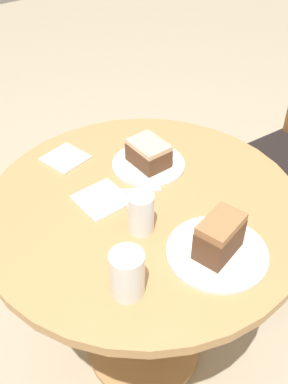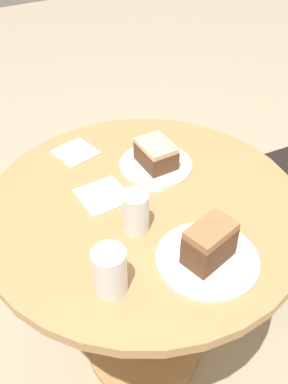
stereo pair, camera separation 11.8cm
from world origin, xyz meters
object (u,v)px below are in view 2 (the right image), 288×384
object	(u,v)px
plate_near	(156,165)
cake_slice_near	(156,154)
glass_lemonade	(136,214)
glass_water	(110,273)
cake_slice_far	(210,243)
plate_far	(207,259)

from	to	relation	value
plate_near	cake_slice_near	bearing A→B (deg)	26.57
cake_slice_near	glass_lemonade	bearing A→B (deg)	-39.83
glass_lemonade	glass_water	bearing A→B (deg)	-43.62
plate_near	glass_water	xyz separation A→B (m)	(0.34, -0.30, 0.05)
plate_near	glass_water	bearing A→B (deg)	-41.43
cake_slice_near	cake_slice_far	xyz separation A→B (m)	(0.38, -0.07, 0.01)
cake_slice_near	plate_far	bearing A→B (deg)	-10.58
cake_slice_near	glass_lemonade	xyz separation A→B (m)	(0.20, -0.17, 0.00)
cake_slice_near	plate_near	bearing A→B (deg)	-153.43
plate_near	cake_slice_far	distance (m)	0.39
plate_far	plate_near	bearing A→B (deg)	169.42
cake_slice_near	glass_water	xyz separation A→B (m)	(0.34, -0.30, 0.00)
cake_slice_far	glass_water	bearing A→B (deg)	-98.29
plate_far	cake_slice_far	size ratio (longest dim) A/B	1.84
plate_far	cake_slice_near	bearing A→B (deg)	169.42
glass_lemonade	glass_water	size ratio (longest dim) A/B	0.96
plate_far	glass_water	xyz separation A→B (m)	(-0.03, -0.23, 0.05)
cake_slice_far	glass_lemonade	xyz separation A→B (m)	(-0.17, -0.10, -0.01)
plate_far	cake_slice_far	bearing A→B (deg)	0.00
glass_lemonade	glass_water	world-z (taller)	glass_water
glass_water	cake_slice_far	bearing A→B (deg)	81.71
cake_slice_far	glass_lemonade	size ratio (longest dim) A/B	1.20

